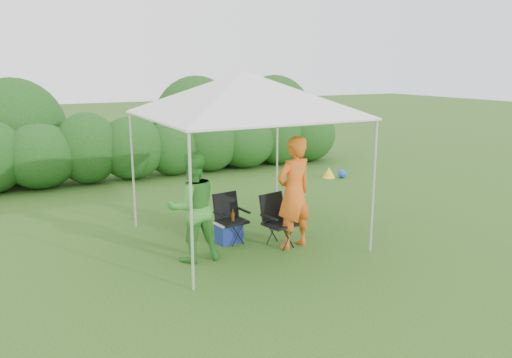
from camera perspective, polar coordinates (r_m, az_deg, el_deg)
name	(u,v)px	position (r m, az deg, el deg)	size (l,w,h in m)	color
ground	(258,247)	(8.24, 0.25, -7.81)	(70.00, 70.00, 0.00)	#355F1D
hedge	(157,146)	(13.51, -11.21, 3.73)	(11.48, 1.53, 1.80)	#1F5018
canopy	(244,94)	(8.17, -1.40, 9.72)	(3.10, 3.10, 2.83)	silver
chair_right	(277,217)	(8.21, 2.41, -4.32)	(0.60, 0.57, 0.86)	black
chair_left	(229,215)	(8.40, -3.06, -4.08)	(0.55, 0.51, 0.82)	black
man	(294,193)	(8.02, 4.35, -1.57)	(0.67, 0.44, 1.83)	orange
woman	(193,207)	(7.54, -7.23, -3.21)	(0.81, 0.63, 1.67)	green
cooler	(229,232)	(8.41, -3.13, -6.09)	(0.46, 0.36, 0.36)	navy
bottle	(233,216)	(8.31, -2.66, -4.24)	(0.06, 0.06, 0.22)	#592D0C
lawn_toy	(332,173)	(13.37, 8.72, 0.71)	(0.57, 0.47, 0.28)	yellow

